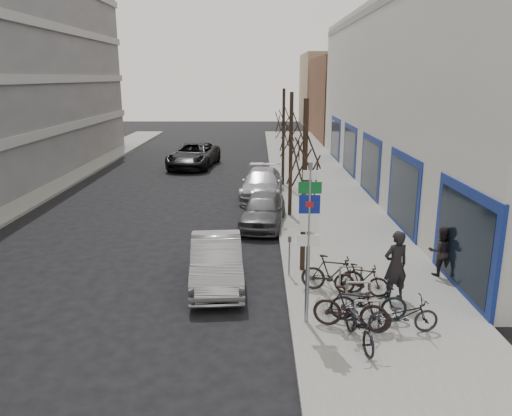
{
  "coord_description": "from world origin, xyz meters",
  "views": [
    {
      "loc": [
        1.18,
        -11.41,
        6.11
      ],
      "look_at": [
        1.12,
        4.17,
        2.0
      ],
      "focal_mm": 35.0,
      "sensor_mm": 36.0,
      "label": 1
    }
  ],
  "objects_px": {
    "parked_car_front": "(216,261)",
    "tree_mid": "(291,125)",
    "bike_near_right": "(351,307)",
    "pedestrian_far": "(441,251)",
    "highway_sign_pole": "(309,234)",
    "pedestrian_near": "(396,265)",
    "bike_near_left": "(360,322)",
    "meter_mid": "(281,207)",
    "lane_car": "(194,155)",
    "parked_car_mid": "(263,210)",
    "bike_rack": "(358,293)",
    "bike_mid_curb": "(369,298)",
    "bike_far_curb": "(403,312)",
    "tree_near": "(305,146)",
    "bike_far_inner": "(362,280)",
    "parked_car_back": "(262,184)",
    "meter_front": "(289,252)",
    "meter_back": "(277,180)",
    "bike_mid_inner": "(333,273)",
    "tree_far": "(284,114)"
  },
  "relations": [
    {
      "from": "bike_far_curb",
      "to": "pedestrian_far",
      "type": "relative_size",
      "value": 1.08
    },
    {
      "from": "parked_car_mid",
      "to": "pedestrian_near",
      "type": "xyz_separation_m",
      "value": [
        3.53,
        -7.44,
        0.42
      ]
    },
    {
      "from": "tree_mid",
      "to": "bike_mid_curb",
      "type": "xyz_separation_m",
      "value": [
        1.36,
        -9.91,
        -3.37
      ]
    },
    {
      "from": "tree_near",
      "to": "parked_car_back",
      "type": "distance_m",
      "value": 11.09
    },
    {
      "from": "highway_sign_pole",
      "to": "bike_near_right",
      "type": "distance_m",
      "value": 2.06
    },
    {
      "from": "parked_car_front",
      "to": "tree_mid",
      "type": "bearing_deg",
      "value": 64.85
    },
    {
      "from": "bike_mid_curb",
      "to": "pedestrian_far",
      "type": "relative_size",
      "value": 1.23
    },
    {
      "from": "bike_far_inner",
      "to": "tree_far",
      "type": "bearing_deg",
      "value": 23.24
    },
    {
      "from": "tree_mid",
      "to": "bike_far_inner",
      "type": "distance_m",
      "value": 9.26
    },
    {
      "from": "highway_sign_pole",
      "to": "parked_car_back",
      "type": "bearing_deg",
      "value": 94.08
    },
    {
      "from": "tree_near",
      "to": "bike_near_right",
      "type": "relative_size",
      "value": 2.97
    },
    {
      "from": "bike_rack",
      "to": "tree_near",
      "type": "distance_m",
      "value": 4.66
    },
    {
      "from": "bike_near_left",
      "to": "bike_mid_curb",
      "type": "relative_size",
      "value": 0.92
    },
    {
      "from": "bike_near_left",
      "to": "bike_far_curb",
      "type": "height_order",
      "value": "bike_near_left"
    },
    {
      "from": "bike_far_curb",
      "to": "bike_near_left",
      "type": "bearing_deg",
      "value": 111.78
    },
    {
      "from": "tree_near",
      "to": "meter_mid",
      "type": "distance_m",
      "value": 5.95
    },
    {
      "from": "bike_near_right",
      "to": "pedestrian_far",
      "type": "bearing_deg",
      "value": -27.96
    },
    {
      "from": "meter_mid",
      "to": "pedestrian_near",
      "type": "bearing_deg",
      "value": -68.83
    },
    {
      "from": "bike_near_right",
      "to": "pedestrian_near",
      "type": "relative_size",
      "value": 0.94
    },
    {
      "from": "parked_car_front",
      "to": "pedestrian_far",
      "type": "relative_size",
      "value": 2.75
    },
    {
      "from": "bike_rack",
      "to": "bike_far_curb",
      "type": "bearing_deg",
      "value": -52.84
    },
    {
      "from": "bike_near_left",
      "to": "parked_car_front",
      "type": "bearing_deg",
      "value": 123.45
    },
    {
      "from": "meter_front",
      "to": "parked_car_front",
      "type": "height_order",
      "value": "parked_car_front"
    },
    {
      "from": "tree_near",
      "to": "bike_mid_curb",
      "type": "height_order",
      "value": "tree_near"
    },
    {
      "from": "meter_back",
      "to": "bike_rack",
      "type": "bearing_deg",
      "value": -82.98
    },
    {
      "from": "meter_mid",
      "to": "bike_mid_curb",
      "type": "xyz_separation_m",
      "value": [
        1.81,
        -8.41,
        -0.18
      ]
    },
    {
      "from": "tree_mid",
      "to": "bike_near_right",
      "type": "xyz_separation_m",
      "value": [
        0.83,
        -10.37,
        -3.39
      ]
    },
    {
      "from": "bike_rack",
      "to": "meter_front",
      "type": "height_order",
      "value": "meter_front"
    },
    {
      "from": "bike_near_right",
      "to": "tree_far",
      "type": "bearing_deg",
      "value": 19.31
    },
    {
      "from": "bike_rack",
      "to": "parked_car_front",
      "type": "relative_size",
      "value": 0.52
    },
    {
      "from": "parked_car_mid",
      "to": "lane_car",
      "type": "height_order",
      "value": "lane_car"
    },
    {
      "from": "bike_mid_curb",
      "to": "parked_car_back",
      "type": "distance_m",
      "value": 14.14
    },
    {
      "from": "meter_back",
      "to": "parked_car_mid",
      "type": "height_order",
      "value": "parked_car_mid"
    },
    {
      "from": "bike_rack",
      "to": "pedestrian_near",
      "type": "height_order",
      "value": "pedestrian_near"
    },
    {
      "from": "bike_rack",
      "to": "parked_car_front",
      "type": "xyz_separation_m",
      "value": [
        -3.87,
        2.13,
        0.05
      ]
    },
    {
      "from": "bike_rack",
      "to": "bike_mid_inner",
      "type": "height_order",
      "value": "bike_mid_inner"
    },
    {
      "from": "bike_rack",
      "to": "bike_mid_curb",
      "type": "bearing_deg",
      "value": -72.53
    },
    {
      "from": "tree_near",
      "to": "bike_far_inner",
      "type": "bearing_deg",
      "value": -52.69
    },
    {
      "from": "bike_near_left",
      "to": "tree_mid",
      "type": "bearing_deg",
      "value": 84.93
    },
    {
      "from": "meter_mid",
      "to": "lane_car",
      "type": "bearing_deg",
      "value": 110.54
    },
    {
      "from": "meter_back",
      "to": "bike_far_inner",
      "type": "relative_size",
      "value": 0.82
    },
    {
      "from": "bike_rack",
      "to": "bike_near_left",
      "type": "xyz_separation_m",
      "value": [
        -0.29,
        -1.68,
        0.03
      ]
    },
    {
      "from": "bike_mid_inner",
      "to": "bike_far_curb",
      "type": "distance_m",
      "value": 2.71
    },
    {
      "from": "meter_mid",
      "to": "pedestrian_far",
      "type": "xyz_separation_m",
      "value": [
        4.65,
        -5.44,
        0.02
      ]
    },
    {
      "from": "bike_rack",
      "to": "bike_far_inner",
      "type": "height_order",
      "value": "bike_far_inner"
    },
    {
      "from": "highway_sign_pole",
      "to": "pedestrian_far",
      "type": "relative_size",
      "value": 2.67
    },
    {
      "from": "bike_near_left",
      "to": "lane_car",
      "type": "height_order",
      "value": "lane_car"
    },
    {
      "from": "meter_front",
      "to": "bike_mid_inner",
      "type": "bearing_deg",
      "value": -45.66
    },
    {
      "from": "bike_mid_curb",
      "to": "pedestrian_far",
      "type": "height_order",
      "value": "pedestrian_far"
    },
    {
      "from": "bike_mid_inner",
      "to": "pedestrian_near",
      "type": "bearing_deg",
      "value": -92.46
    }
  ]
}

